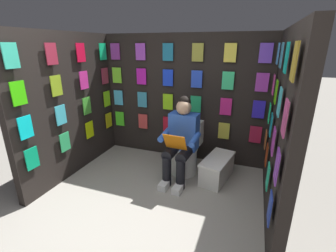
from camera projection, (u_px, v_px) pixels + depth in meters
ground_plane at (124, 237)px, 2.40m from camera, size 30.00×30.00×0.00m
display_wall_back at (183, 99)px, 3.86m from camera, size 2.79×0.14×2.02m
display_wall_left at (281, 128)px, 2.49m from camera, size 0.14×1.97×2.02m
display_wall_right at (70, 106)px, 3.40m from camera, size 0.14×1.97×2.02m
toilet at (186, 151)px, 3.57m from camera, size 0.41×0.56×0.77m
person_reading at (181, 139)px, 3.28m from camera, size 0.54×0.70×1.19m
comic_longbox_near at (217, 168)px, 3.39m from camera, size 0.44×0.74×0.33m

